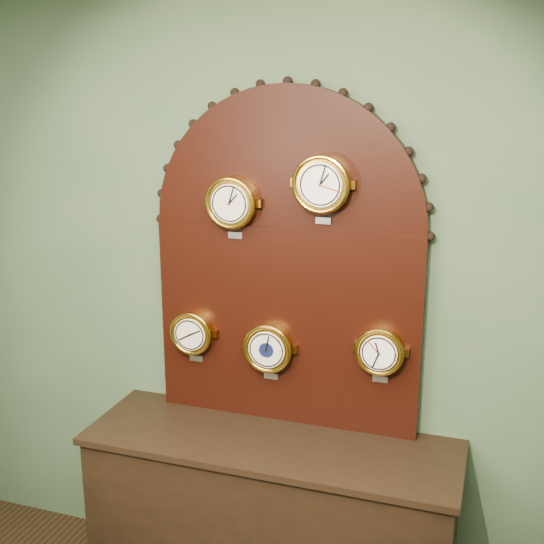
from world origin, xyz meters
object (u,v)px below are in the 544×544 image
(roman_clock, at_px, (232,203))
(barometer, at_px, (269,348))
(display_board, at_px, (287,250))
(tide_clock, at_px, (380,351))
(hygrometer, at_px, (192,333))
(shop_counter, at_px, (271,526))
(arabic_clock, at_px, (322,184))

(roman_clock, xyz_separation_m, barometer, (0.17, -0.00, -0.64))
(display_board, height_order, roman_clock, display_board)
(barometer, height_order, tide_clock, tide_clock)
(display_board, bearing_deg, hygrometer, -171.30)
(display_board, relative_size, roman_clock, 5.53)
(shop_counter, xyz_separation_m, arabic_clock, (0.17, 0.15, 1.53))
(shop_counter, distance_m, arabic_clock, 1.55)
(display_board, bearing_deg, barometer, -132.33)
(roman_clock, relative_size, barometer, 1.00)
(shop_counter, xyz_separation_m, barometer, (-0.06, 0.15, 0.79))
(roman_clock, height_order, tide_clock, roman_clock)
(hygrometer, bearing_deg, arabic_clock, -0.09)
(hygrometer, bearing_deg, roman_clock, -0.16)
(display_board, height_order, arabic_clock, display_board)
(display_board, distance_m, tide_clock, 0.59)
(display_board, bearing_deg, roman_clock, -163.58)
(shop_counter, height_order, roman_clock, roman_clock)
(display_board, relative_size, tide_clock, 5.90)
(hygrometer, distance_m, barometer, 0.37)
(shop_counter, relative_size, roman_clock, 5.78)
(shop_counter, bearing_deg, barometer, 111.63)
(display_board, relative_size, barometer, 5.53)
(roman_clock, xyz_separation_m, tide_clock, (0.66, 0.00, -0.60))
(roman_clock, height_order, arabic_clock, arabic_clock)
(hygrometer, relative_size, tide_clock, 0.98)
(roman_clock, relative_size, tide_clock, 1.07)
(display_board, relative_size, hygrometer, 5.99)
(display_board, xyz_separation_m, barometer, (-0.06, -0.07, -0.43))
(arabic_clock, xyz_separation_m, hygrometer, (-0.60, 0.00, -0.71))
(arabic_clock, relative_size, barometer, 1.06)
(display_board, relative_size, arabic_clock, 5.22)
(hygrometer, bearing_deg, display_board, 8.70)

